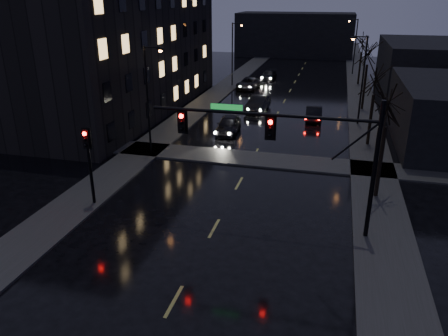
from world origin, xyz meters
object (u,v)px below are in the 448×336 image
Objects in this scene: oncoming_car_b at (258,104)px; oncoming_car_c at (249,83)px; lead_car at (314,113)px; oncoming_car_d at (269,75)px; oncoming_car_a at (228,125)px.

oncoming_car_c is (-3.17, 10.89, -0.06)m from oncoming_car_b.
oncoming_car_c is at bearing 111.81° from oncoming_car_b.
oncoming_car_b is at bearing -24.28° from lead_car.
oncoming_car_b reaches higher than oncoming_car_d.
oncoming_car_c reaches higher than oncoming_car_d.
oncoming_car_a reaches higher than oncoming_car_d.
oncoming_car_b is 1.10× the size of lead_car.
oncoming_car_d is at bearing -72.77° from lead_car.
oncoming_car_b is 11.34m from oncoming_car_c.
oncoming_car_d is at bearing 81.39° from oncoming_car_c.
lead_car is (7.50, -20.01, 0.06)m from oncoming_car_d.
oncoming_car_a is 1.01× the size of oncoming_car_d.
oncoming_car_c is at bearing -58.84° from lead_car.
oncoming_car_d is 1.04× the size of lead_car.
oncoming_car_d is at bearing 100.90° from oncoming_car_b.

